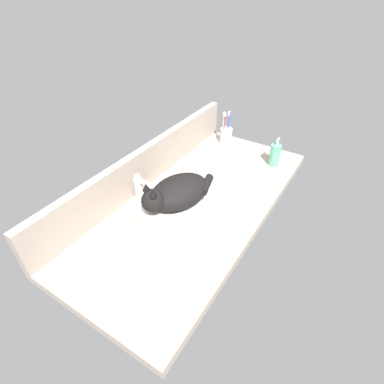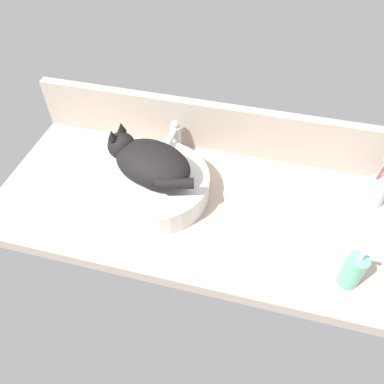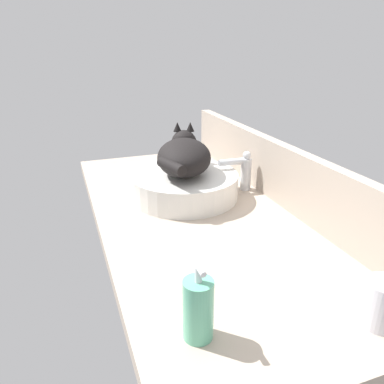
{
  "view_description": "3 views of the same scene",
  "coord_description": "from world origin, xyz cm",
  "px_view_note": "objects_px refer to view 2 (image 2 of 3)",
  "views": [
    {
      "loc": [
        -87.87,
        -53.24,
        83.5
      ],
      "look_at": [
        -4.34,
        -0.25,
        7.79
      ],
      "focal_mm": 28.0,
      "sensor_mm": 36.0,
      "label": 1
    },
    {
      "loc": [
        18.84,
        -76.87,
        91.47
      ],
      "look_at": [
        0.12,
        -3.66,
        8.33
      ],
      "focal_mm": 35.0,
      "sensor_mm": 36.0,
      "label": 2
    },
    {
      "loc": [
        94.69,
        -36.08,
        47.96
      ],
      "look_at": [
        0.84,
        -2.34,
        7.36
      ],
      "focal_mm": 35.0,
      "sensor_mm": 36.0,
      "label": 3
    }
  ],
  "objects_px": {
    "toothbrush_cup": "(376,190)",
    "faucet": "(174,137)",
    "soap_dispenser": "(353,271)",
    "cat": "(149,161)",
    "sink_basin": "(155,185)"
  },
  "relations": [
    {
      "from": "cat",
      "to": "toothbrush_cup",
      "type": "xyz_separation_m",
      "value": [
        0.7,
        0.14,
        -0.09
      ]
    },
    {
      "from": "soap_dispenser",
      "to": "toothbrush_cup",
      "type": "bearing_deg",
      "value": 75.76
    },
    {
      "from": "cat",
      "to": "soap_dispenser",
      "type": "height_order",
      "value": "cat"
    },
    {
      "from": "cat",
      "to": "soap_dispenser",
      "type": "relative_size",
      "value": 2.07
    },
    {
      "from": "cat",
      "to": "soap_dispenser",
      "type": "xyz_separation_m",
      "value": [
        0.61,
        -0.18,
        -0.08
      ]
    },
    {
      "from": "cat",
      "to": "faucet",
      "type": "bearing_deg",
      "value": 84.75
    },
    {
      "from": "toothbrush_cup",
      "to": "faucet",
      "type": "bearing_deg",
      "value": 174.49
    },
    {
      "from": "faucet",
      "to": "toothbrush_cup",
      "type": "relative_size",
      "value": 0.73
    },
    {
      "from": "sink_basin",
      "to": "soap_dispenser",
      "type": "bearing_deg",
      "value": -16.58
    },
    {
      "from": "faucet",
      "to": "soap_dispenser",
      "type": "height_order",
      "value": "soap_dispenser"
    },
    {
      "from": "sink_basin",
      "to": "soap_dispenser",
      "type": "relative_size",
      "value": 2.38
    },
    {
      "from": "cat",
      "to": "toothbrush_cup",
      "type": "height_order",
      "value": "cat"
    },
    {
      "from": "faucet",
      "to": "cat",
      "type": "bearing_deg",
      "value": -95.25
    },
    {
      "from": "soap_dispenser",
      "to": "sink_basin",
      "type": "bearing_deg",
      "value": 163.42
    },
    {
      "from": "sink_basin",
      "to": "cat",
      "type": "xyz_separation_m",
      "value": [
        -0.01,
        0.0,
        0.1
      ]
    }
  ]
}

